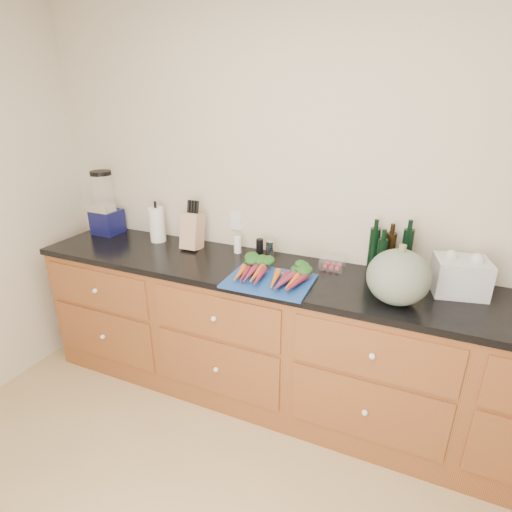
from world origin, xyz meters
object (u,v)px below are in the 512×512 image
at_px(blender_appliance, 105,207).
at_px(knife_block, 193,231).
at_px(carrots, 272,273).
at_px(squash, 398,277).
at_px(paper_towel, 157,225).
at_px(tomato_box, 332,264).
at_px(cutting_board, 269,281).

distance_m(blender_appliance, knife_block, 0.78).
relative_size(carrots, squash, 1.37).
height_order(squash, paper_towel, squash).
bearing_deg(carrots, paper_towel, 164.77).
relative_size(carrots, tomato_box, 3.06).
xyz_separation_m(knife_block, tomato_box, (0.97, 0.03, -0.09)).
height_order(squash, blender_appliance, blender_appliance).
xyz_separation_m(blender_appliance, tomato_box, (1.74, 0.01, -0.17)).
distance_m(carrots, tomato_box, 0.40).
xyz_separation_m(squash, knife_block, (-1.37, 0.26, -0.02)).
bearing_deg(tomato_box, squash, -36.33).
distance_m(carrots, knife_block, 0.74).
xyz_separation_m(paper_towel, knife_block, (0.31, -0.02, -0.00)).
relative_size(blender_appliance, paper_towel, 1.91).
bearing_deg(blender_appliance, tomato_box, 0.41).
bearing_deg(carrots, tomato_box, 44.93).
height_order(paper_towel, knife_block, paper_towel).
distance_m(blender_appliance, tomato_box, 1.75).
bearing_deg(blender_appliance, cutting_board, -12.26).
bearing_deg(blender_appliance, knife_block, -1.29).
bearing_deg(carrots, squash, -0.90).
bearing_deg(squash, blender_appliance, 172.56).
relative_size(cutting_board, squash, 1.53).
distance_m(cutting_board, tomato_box, 0.43).
height_order(blender_appliance, paper_towel, blender_appliance).
height_order(cutting_board, carrots, carrots).
bearing_deg(paper_towel, knife_block, -3.70).
distance_m(squash, paper_towel, 1.70).
bearing_deg(carrots, cutting_board, -90.00).
bearing_deg(squash, knife_block, 169.15).
relative_size(cutting_board, carrots, 1.12).
height_order(cutting_board, squash, squash).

